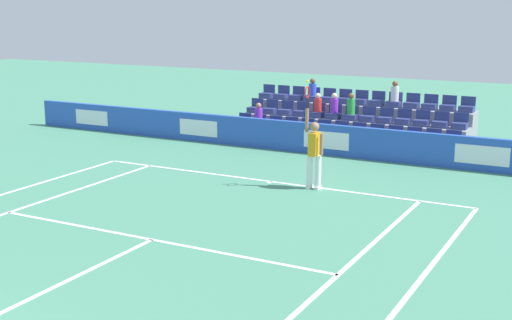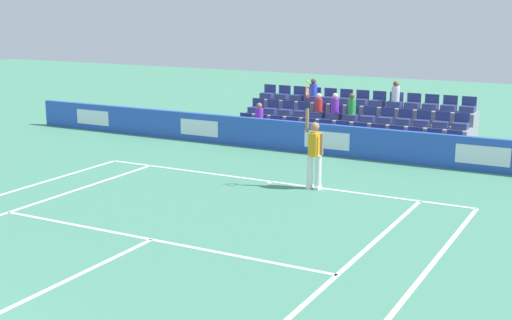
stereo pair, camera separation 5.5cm
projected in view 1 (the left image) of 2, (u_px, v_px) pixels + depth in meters
The scene contains 9 objects.
line_baseline at pixel (271, 182), 19.26m from camera, with size 10.97×0.10×0.01m, color white.
line_service at pixel (152, 240), 14.53m from camera, with size 8.23×0.10×0.01m, color white.
line_centre_service at pixel (38, 295), 11.78m from camera, with size 0.10×6.40×0.01m, color white.
line_singles_sideline_right at pixel (328, 284), 12.25m from camera, with size 0.10×11.89×0.01m, color white.
line_doubles_sideline_right at pixel (405, 299), 11.62m from camera, with size 0.10×11.89×0.01m, color white.
line_centre_mark at pixel (270, 182), 19.18m from camera, with size 0.10×0.20×0.01m, color white.
sponsor_barrier at pixel (327, 140), 22.58m from camera, with size 24.24×0.22×0.99m.
tennis_player at pixel (314, 152), 18.33m from camera, with size 0.53×0.36×2.85m.
stadium_stand at pixel (352, 127), 24.57m from camera, with size 8.06×2.85×2.16m.
Camera 1 is at (-8.40, 4.79, 4.78)m, focal length 49.34 mm.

